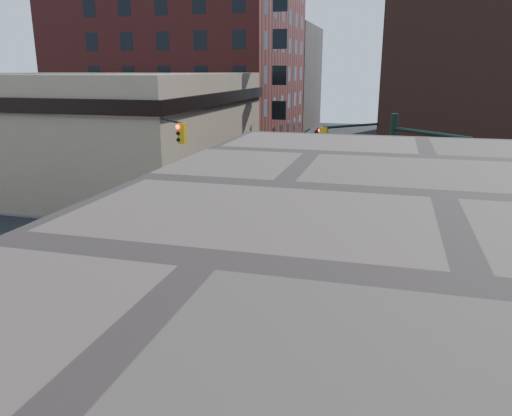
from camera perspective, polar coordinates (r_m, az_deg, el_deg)
The scene contains 27 objects.
ground at distance 23.60m, azimuth -2.72°, elevation -7.70°, with size 140.00×140.00×0.00m, color black.
sidewalk_nw at distance 61.78m, azimuth -13.88°, elevation 6.53°, with size 34.00×54.50×0.15m, color gray.
bank_building at distance 44.32m, azimuth -17.53°, elevation 8.63°, with size 22.00×22.00×9.00m, color #907D5E.
apartment_block at distance 65.71m, azimuth -7.79°, elevation 17.79°, with size 25.00×25.00×24.00m, color maroon.
commercial_row_ne at distance 43.62m, azimuth 23.90°, elevation 11.24°, with size 14.00×34.00×14.00m, color #48271D.
filler_nw at distance 85.69m, azimuth -0.21°, elevation 14.70°, with size 20.00×18.00×16.00m, color #51443C.
filler_ne at distance 79.01m, azimuth 20.94°, elevation 12.18°, with size 16.00×16.00×12.00m, color maroon.
signal_pole_se at distance 15.82m, azimuth 11.93°, elevation -2.08°, with size 5.40×5.27×8.00m.
signal_pole_nw at distance 29.27m, azimuth -10.60°, elevation 5.52°, with size 3.58×3.67×8.00m.
signal_pole_ne at distance 26.45m, azimuth 12.98°, elevation 4.33°, with size 3.67×3.58×8.00m.
tree_ne_near at distance 46.98m, azimuth 16.14°, elevation 7.85°, with size 3.00×3.00×4.85m.
tree_ne_far at distance 54.92m, azimuth 16.09°, elevation 8.89°, with size 3.00×3.00×4.85m.
police_car at distance 23.63m, azimuth -3.88°, elevation -5.94°, with size 1.87×4.61×1.34m, color silver.
pickup at distance 33.40m, azimuth -7.42°, elevation 0.51°, with size 2.35×5.09×1.42m, color silver.
parked_car_wnear at distance 46.87m, azimuth 2.68°, elevation 5.03°, with size 1.76×4.39×1.49m, color black.
parked_car_wfar at distance 53.73m, azimuth 2.12°, elevation 6.31°, with size 1.41×4.04×1.33m, color gray.
parked_car_wdeep at distance 68.15m, azimuth 7.35°, elevation 8.24°, with size 2.12×5.22×1.52m, color black.
parked_car_enear at distance 47.95m, azimuth 9.89°, elevation 4.95°, with size 1.39×4.00×1.32m, color black.
parked_car_efar at distance 58.57m, azimuth 12.12°, elevation 6.74°, with size 1.56×3.88×1.32m, color #9B9EA4.
pedestrian_a at distance 32.51m, azimuth -16.35°, elevation 0.03°, with size 0.59×0.38×1.61m, color black.
pedestrian_b at distance 34.86m, azimuth -16.60°, elevation 1.38°, with size 0.98×0.76×2.02m, color black.
pedestrian_c at distance 34.15m, azimuth -20.73°, elevation 0.57°, with size 1.07×0.45×1.83m, color #1F262F.
barrel_road at distance 26.62m, azimuth 2.57°, elevation -3.82°, with size 0.54×0.54×0.96m, color red.
barrel_bank at distance 30.27m, azimuth -8.53°, elevation -1.65°, with size 0.49×0.49×0.88m, color #BF5208.
barricade_se_a at distance 15.30m, azimuth 11.86°, elevation -19.29°, with size 1.34×0.67×1.01m, color orange, non-canonical shape.
barricade_nw_a at distance 33.19m, azimuth -14.48°, elevation -0.10°, with size 1.28×0.64×0.96m, color red, non-canonical shape.
barricade_nw_b at distance 34.29m, azimuth -15.74°, elevation 0.18°, with size 1.09×0.55×0.82m, color red, non-canonical shape.
Camera 1 is at (6.75, -20.61, 9.32)m, focal length 35.00 mm.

